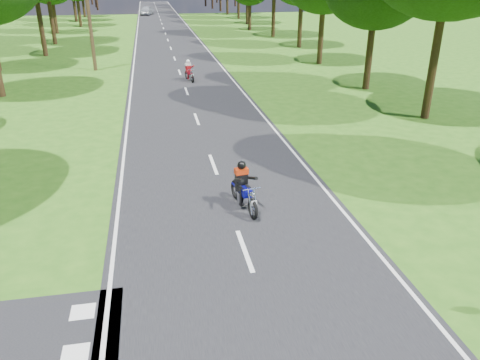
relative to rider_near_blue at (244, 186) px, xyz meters
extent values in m
plane|color=#295814|center=(-0.44, -4.33, -0.75)|extent=(160.00, 160.00, 0.00)
cube|color=black|center=(-0.44, 45.67, -0.74)|extent=(7.00, 140.00, 0.02)
cube|color=silver|center=(-0.44, -2.33, -0.72)|extent=(0.12, 2.00, 0.01)
cube|color=silver|center=(-0.44, 3.67, -0.72)|extent=(0.12, 2.00, 0.01)
cube|color=silver|center=(-0.44, 9.67, -0.72)|extent=(0.12, 2.00, 0.01)
cube|color=silver|center=(-0.44, 15.67, -0.72)|extent=(0.12, 2.00, 0.01)
cube|color=silver|center=(-0.44, 21.67, -0.72)|extent=(0.12, 2.00, 0.01)
cube|color=silver|center=(-0.44, 27.67, -0.72)|extent=(0.12, 2.00, 0.01)
cube|color=silver|center=(-0.44, 33.67, -0.72)|extent=(0.12, 2.00, 0.01)
cube|color=silver|center=(-0.44, 39.67, -0.72)|extent=(0.12, 2.00, 0.01)
cube|color=silver|center=(-0.44, 45.67, -0.72)|extent=(0.12, 2.00, 0.01)
cube|color=silver|center=(-0.44, 51.67, -0.72)|extent=(0.12, 2.00, 0.01)
cube|color=silver|center=(-0.44, 57.67, -0.72)|extent=(0.12, 2.00, 0.01)
cube|color=silver|center=(-0.44, 63.67, -0.72)|extent=(0.12, 2.00, 0.01)
cube|color=silver|center=(-0.44, 69.67, -0.72)|extent=(0.12, 2.00, 0.01)
cube|color=silver|center=(-0.44, 75.67, -0.72)|extent=(0.12, 2.00, 0.01)
cube|color=silver|center=(-0.44, 81.67, -0.72)|extent=(0.12, 2.00, 0.01)
cube|color=silver|center=(-0.44, 87.67, -0.72)|extent=(0.12, 2.00, 0.01)
cube|color=silver|center=(-0.44, 93.67, -0.72)|extent=(0.12, 2.00, 0.01)
cube|color=silver|center=(-0.44, 99.67, -0.72)|extent=(0.12, 2.00, 0.01)
cube|color=silver|center=(-0.44, 105.67, -0.72)|extent=(0.12, 2.00, 0.01)
cube|color=silver|center=(-0.44, 111.67, -0.72)|extent=(0.12, 2.00, 0.01)
cube|color=silver|center=(-3.74, 45.67, -0.72)|extent=(0.10, 140.00, 0.01)
cube|color=silver|center=(2.86, 45.67, -0.72)|extent=(0.10, 140.00, 0.01)
cube|color=silver|center=(-4.24, -5.23, -0.72)|extent=(0.50, 0.50, 0.01)
cube|color=silver|center=(-4.24, -4.03, -0.72)|extent=(0.50, 0.50, 0.01)
cylinder|color=black|center=(-11.26, 31.26, 1.41)|extent=(0.40, 0.40, 4.32)
cylinder|color=black|center=(-11.69, 38.76, 1.45)|extent=(0.40, 0.40, 4.40)
cylinder|color=black|center=(-13.04, 48.45, 0.85)|extent=(0.40, 0.40, 3.20)
cylinder|color=black|center=(-11.19, 55.82, 0.86)|extent=(0.40, 0.40, 3.22)
cylinder|color=black|center=(-12.73, 63.58, 1.06)|extent=(0.40, 0.40, 3.61)
cylinder|color=black|center=(-12.38, 71.41, 0.59)|extent=(0.40, 0.40, 2.67)
cylinder|color=black|center=(-12.61, 80.57, 0.80)|extent=(0.40, 0.40, 3.09)
cylinder|color=black|center=(10.63, 7.87, 1.53)|extent=(0.40, 0.40, 4.56)
cylinder|color=black|center=(10.49, 14.36, 1.00)|extent=(0.40, 0.40, 3.49)
cylinder|color=black|center=(10.63, 23.25, 1.10)|extent=(0.40, 0.40, 3.69)
cylinder|color=black|center=(11.73, 32.08, 1.12)|extent=(0.40, 0.40, 3.74)
cylinder|color=black|center=(11.28, 40.39, 1.57)|extent=(0.40, 0.40, 4.64)
cylinder|color=black|center=(10.11, 47.59, 0.71)|extent=(0.40, 0.40, 2.91)
cylinder|color=black|center=(11.33, 55.06, 1.19)|extent=(0.40, 0.40, 3.88)
cylinder|color=black|center=(11.66, 63.54, 1.34)|extent=(0.40, 0.40, 4.18)
cylinder|color=black|center=(11.36, 72.50, 1.57)|extent=(0.40, 0.40, 4.63)
cylinder|color=black|center=(11.25, 79.78, 0.93)|extent=(0.40, 0.40, 3.36)
cylinder|color=black|center=(-16.44, 90.67, 1.01)|extent=(0.40, 0.40, 3.52)
cylinder|color=#382616|center=(-6.44, 23.67, 3.25)|extent=(0.26, 0.26, 8.00)
imported|color=silver|center=(-2.41, 73.70, 0.00)|extent=(2.71, 4.54, 1.45)
camera|label=1|loc=(-2.45, -12.34, 5.76)|focal=35.00mm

